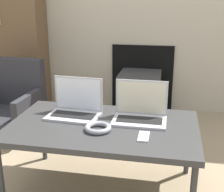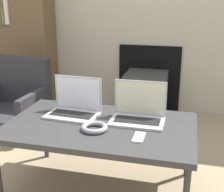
{
  "view_description": "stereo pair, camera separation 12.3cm",
  "coord_description": "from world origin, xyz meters",
  "px_view_note": "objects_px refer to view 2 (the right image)",
  "views": [
    {
      "loc": [
        0.4,
        -1.44,
        1.26
      ],
      "look_at": [
        0.0,
        0.63,
        0.57
      ],
      "focal_mm": 50.0,
      "sensor_mm": 36.0,
      "label": 1
    },
    {
      "loc": [
        0.52,
        -1.42,
        1.26
      ],
      "look_at": [
        0.0,
        0.63,
        0.57
      ],
      "focal_mm": 50.0,
      "sensor_mm": 36.0,
      "label": 2
    }
  ],
  "objects_px": {
    "laptop_left": "(75,106)",
    "phone": "(139,137)",
    "laptop_right": "(138,112)",
    "headphones": "(94,128)",
    "tv": "(146,95)",
    "armchair": "(16,98)"
  },
  "relations": [
    {
      "from": "laptop_left",
      "to": "tv",
      "type": "distance_m",
      "value": 1.37
    },
    {
      "from": "headphones",
      "to": "tv",
      "type": "distance_m",
      "value": 1.54
    },
    {
      "from": "laptop_left",
      "to": "armchair",
      "type": "bearing_deg",
      "value": 145.77
    },
    {
      "from": "headphones",
      "to": "tv",
      "type": "height_order",
      "value": "headphones"
    },
    {
      "from": "tv",
      "to": "phone",
      "type": "bearing_deg",
      "value": -83.21
    },
    {
      "from": "headphones",
      "to": "tv",
      "type": "bearing_deg",
      "value": 86.42
    },
    {
      "from": "headphones",
      "to": "phone",
      "type": "xyz_separation_m",
      "value": [
        0.28,
        -0.04,
        -0.01
      ]
    },
    {
      "from": "laptop_left",
      "to": "armchair",
      "type": "relative_size",
      "value": 0.53
    },
    {
      "from": "laptop_left",
      "to": "phone",
      "type": "bearing_deg",
      "value": -24.24
    },
    {
      "from": "armchair",
      "to": "laptop_right",
      "type": "bearing_deg",
      "value": -24.31
    },
    {
      "from": "armchair",
      "to": "laptop_left",
      "type": "bearing_deg",
      "value": -34.82
    },
    {
      "from": "headphones",
      "to": "armchair",
      "type": "relative_size",
      "value": 0.24
    },
    {
      "from": "laptop_left",
      "to": "phone",
      "type": "height_order",
      "value": "laptop_left"
    },
    {
      "from": "headphones",
      "to": "armchair",
      "type": "bearing_deg",
      "value": 140.27
    },
    {
      "from": "laptop_right",
      "to": "phone",
      "type": "distance_m",
      "value": 0.27
    },
    {
      "from": "laptop_right",
      "to": "headphones",
      "type": "distance_m",
      "value": 0.32
    },
    {
      "from": "laptop_left",
      "to": "headphones",
      "type": "height_order",
      "value": "laptop_left"
    },
    {
      "from": "phone",
      "to": "headphones",
      "type": "bearing_deg",
      "value": 171.42
    },
    {
      "from": "laptop_left",
      "to": "headphones",
      "type": "distance_m",
      "value": 0.31
    },
    {
      "from": "tv",
      "to": "headphones",
      "type": "bearing_deg",
      "value": -93.58
    },
    {
      "from": "laptop_right",
      "to": "headphones",
      "type": "height_order",
      "value": "laptop_right"
    },
    {
      "from": "phone",
      "to": "laptop_left",
      "type": "bearing_deg",
      "value": 152.01
    }
  ]
}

